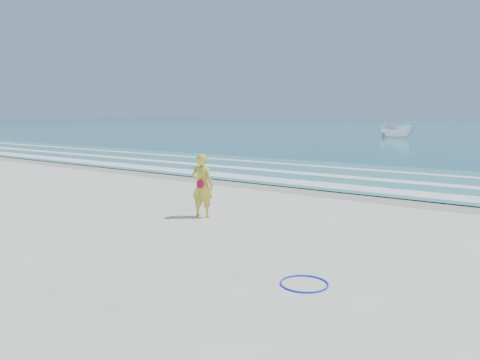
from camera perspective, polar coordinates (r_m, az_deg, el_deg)
The scene contains 9 objects.
ground at distance 11.83m, azimuth -11.66°, elevation -7.02°, with size 400.00×400.00×0.00m, color silver.
wet_sand at distance 18.94m, azimuth 8.83°, elevation -1.24°, with size 400.00×2.40×0.00m, color #B2A893.
shallow at distance 23.46m, azimuth 14.42°, elevation 0.50°, with size 400.00×10.00×0.01m, color #59B7AD.
foam_near at distance 20.09m, azimuth 10.53°, elevation -0.60°, with size 400.00×1.40×0.01m, color white.
foam_mid at distance 22.72m, azimuth 13.68°, elevation 0.30°, with size 400.00×0.90×0.01m, color white.
foam_far at distance 25.78m, azimuth 16.47°, elevation 1.11°, with size 400.00×0.60×0.01m, color white.
hoop at distance 8.71m, azimuth 7.84°, elevation -12.40°, with size 0.88×0.88×0.03m, color #0E2AFF.
boat at distance 61.52m, azimuth 18.59°, elevation 5.80°, with size 1.86×4.95×1.91m, color white.
woman at distance 13.84m, azimuth -4.62°, elevation -0.68°, with size 0.77×0.58×1.89m.
Camera 1 is at (8.48, -7.66, 3.06)m, focal length 35.00 mm.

